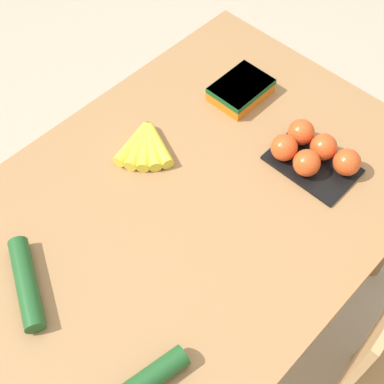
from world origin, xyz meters
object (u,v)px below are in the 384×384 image
Objects in this scene: carrot_bag at (241,89)px; cucumber_near at (26,283)px; tomato_pack at (312,152)px; banana_bunch at (145,145)px.

carrot_bag is 0.75× the size of cucumber_near.
tomato_pack is 0.86m from cucumber_near.
banana_bunch is 0.53m from cucumber_near.
tomato_pack is at bearing 79.13° from carrot_bag.
cucumber_near is at bearing 3.54° from carrot_bag.
tomato_pack is (-0.30, 0.38, 0.02)m from banana_bunch.
carrot_bag is at bearing 171.03° from banana_bunch.
cucumber_near is at bearing 12.35° from banana_bunch.
carrot_bag is at bearing -176.46° from cucumber_near.
banana_bunch is at bearing -167.65° from cucumber_near.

